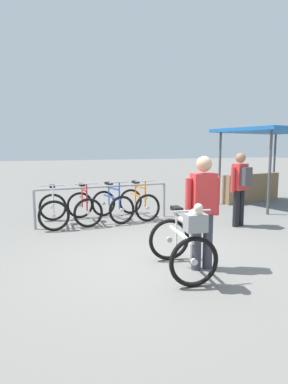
{
  "coord_description": "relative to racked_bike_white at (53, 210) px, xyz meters",
  "views": [
    {
      "loc": [
        -2.0,
        -4.46,
        1.76
      ],
      "look_at": [
        0.07,
        0.65,
        1.0
      ],
      "focal_mm": 30.39,
      "sensor_mm": 36.0,
      "label": 1
    }
  ],
  "objects": [
    {
      "name": "ground_plane",
      "position": [
        1.2,
        -2.98,
        -0.37
      ],
      "size": [
        80.0,
        80.0,
        0.0
      ],
      "primitive_type": "plane",
      "color": "slate"
    },
    {
      "name": "bike_rack_rail",
      "position": [
        1.16,
        -0.13,
        0.3
      ],
      "size": [
        3.21,
        0.19,
        0.88
      ],
      "color": "#99999E",
      "rests_on": "ground"
    },
    {
      "name": "racked_bike_white",
      "position": [
        0.0,
        0.0,
        0.0
      ],
      "size": [
        0.76,
        1.15,
        0.97
      ],
      "color": "black",
      "rests_on": "ground"
    },
    {
      "name": "racked_bike_red",
      "position": [
        0.7,
        0.03,
        0.0
      ],
      "size": [
        0.68,
        1.1,
        0.97
      ],
      "color": "black",
      "rests_on": "ground"
    },
    {
      "name": "racked_bike_blue",
      "position": [
        1.4,
        0.06,
        0.0
      ],
      "size": [
        0.83,
        1.2,
        0.97
      ],
      "color": "black",
      "rests_on": "ground"
    },
    {
      "name": "racked_bike_orange",
      "position": [
        2.1,
        0.09,
        0.0
      ],
      "size": [
        0.73,
        1.15,
        0.98
      ],
      "color": "black",
      "rests_on": "ground"
    },
    {
      "name": "featured_bicycle",
      "position": [
        1.32,
        -3.65,
        0.12
      ],
      "size": [
        0.82,
        1.24,
        1.09
      ],
      "color": "black",
      "rests_on": "ground"
    },
    {
      "name": "person_with_featured_bike",
      "position": [
        1.69,
        -3.52,
        0.54
      ],
      "size": [
        0.53,
        0.23,
        1.64
      ],
      "color": "#383842",
      "rests_on": "ground"
    },
    {
      "name": "pedestrian_with_backpack",
      "position": [
        3.85,
        -1.63,
        0.57
      ],
      "size": [
        0.51,
        0.4,
        1.64
      ],
      "color": "black",
      "rests_on": "ground"
    },
    {
      "name": "market_stall",
      "position": [
        6.47,
        0.59,
        1.03
      ],
      "size": [
        3.44,
        2.78,
        2.3
      ],
      "color": "#4C4C51",
      "rests_on": "ground"
    }
  ]
}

